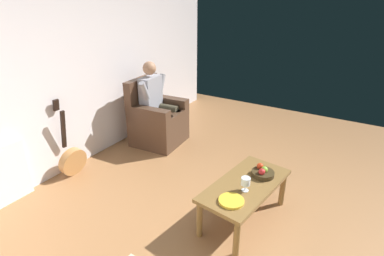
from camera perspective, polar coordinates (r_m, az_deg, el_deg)
The scene contains 10 objects.
ground_plane at distance 3.43m, azimuth 17.19°, elevation -16.63°, with size 6.76×6.76×0.00m, color #98683F.
wall_back at distance 4.29m, azimuth -20.32°, elevation 11.37°, with size 5.94×0.06×2.69m, color silver.
armchair at distance 4.76m, azimuth -6.66°, elevation 1.37°, with size 0.77×0.76×1.02m.
person_seated at distance 4.63m, azimuth -6.59°, elevation 5.16°, with size 0.66×0.56×1.28m.
coffee_table at distance 3.15m, azimuth 9.99°, elevation -11.29°, with size 1.12×0.66×0.44m.
guitar at distance 4.22m, azimuth -21.67°, elevation -5.43°, with size 0.37×0.24×1.01m.
radiator at distance 3.93m, azimuth -32.37°, elevation -7.85°, with size 0.59×0.06×0.69m, color white.
wine_glass_near at distance 2.96m, azimuth 10.09°, elevation -10.01°, with size 0.09×0.09×0.14m.
fruit_bowl at distance 3.26m, azimuth 13.18°, elevation -8.15°, with size 0.24×0.24×0.11m.
decorative_dish at distance 2.85m, azimuth 7.43°, elevation -13.46°, with size 0.24×0.24×0.02m, color gold.
Camera 1 is at (2.62, 0.45, 2.17)m, focal length 28.26 mm.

